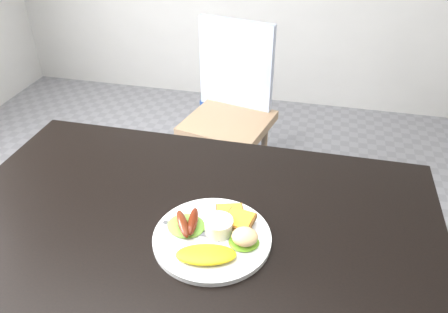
% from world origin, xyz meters
% --- Properties ---
extents(dining_table, '(1.20, 0.80, 0.04)m').
position_xyz_m(dining_table, '(0.00, 0.00, 0.73)').
color(dining_table, black).
rests_on(dining_table, ground).
extents(dining_chair, '(0.44, 0.44, 0.04)m').
position_xyz_m(dining_chair, '(-0.13, 1.03, 0.45)').
color(dining_chair, '#9D7A57').
rests_on(dining_chair, ground).
extents(person, '(0.61, 0.42, 1.64)m').
position_xyz_m(person, '(-0.20, 0.75, 0.82)').
color(person, navy).
rests_on(person, ground).
extents(plate, '(0.27, 0.27, 0.01)m').
position_xyz_m(plate, '(0.07, -0.03, 0.76)').
color(plate, white).
rests_on(plate, dining_table).
extents(lettuce_left, '(0.11, 0.10, 0.01)m').
position_xyz_m(lettuce_left, '(0.00, -0.01, 0.77)').
color(lettuce_left, '#5E992A').
rests_on(lettuce_left, plate).
extents(lettuce_right, '(0.08, 0.07, 0.01)m').
position_xyz_m(lettuce_right, '(0.14, -0.03, 0.77)').
color(lettuce_right, '#659920').
rests_on(lettuce_right, plate).
extents(omelette, '(0.14, 0.09, 0.02)m').
position_xyz_m(omelette, '(0.07, -0.10, 0.77)').
color(omelette, yellow).
rests_on(omelette, plate).
extents(sausage_a, '(0.07, 0.09, 0.02)m').
position_xyz_m(sausage_a, '(-0.00, -0.02, 0.78)').
color(sausage_a, '#591E0A').
rests_on(sausage_a, lettuce_left).
extents(sausage_b, '(0.04, 0.09, 0.02)m').
position_xyz_m(sausage_b, '(0.02, -0.01, 0.78)').
color(sausage_b, '#5A2410').
rests_on(sausage_b, lettuce_left).
extents(ramekin, '(0.08, 0.08, 0.04)m').
position_xyz_m(ramekin, '(0.08, -0.01, 0.78)').
color(ramekin, white).
rests_on(ramekin, plate).
extents(toast_a, '(0.08, 0.08, 0.01)m').
position_xyz_m(toast_a, '(0.09, 0.05, 0.77)').
color(toast_a, brown).
rests_on(toast_a, plate).
extents(toast_b, '(0.08, 0.08, 0.01)m').
position_xyz_m(toast_b, '(0.12, 0.02, 0.78)').
color(toast_b, brown).
rests_on(toast_b, toast_a).
extents(potato_salad, '(0.06, 0.06, 0.03)m').
position_xyz_m(potato_salad, '(0.14, -0.04, 0.79)').
color(potato_salad, '#F0ED9F').
rests_on(potato_salad, lettuce_right).
extents(fork, '(0.15, 0.04, 0.00)m').
position_xyz_m(fork, '(0.02, -0.02, 0.76)').
color(fork, '#ADAFB7').
rests_on(fork, plate).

